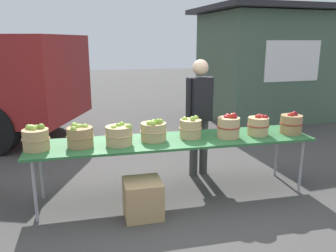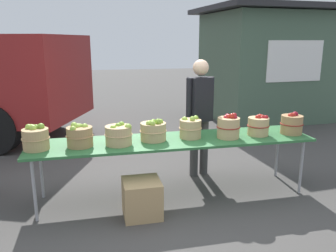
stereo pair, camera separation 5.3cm
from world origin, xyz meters
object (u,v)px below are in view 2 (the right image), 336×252
apple_basket_green_1 (80,136)px  apple_basket_red_1 (258,126)px  apple_basket_green_3 (153,131)px  apple_basket_red_0 (229,127)px  apple_basket_red_2 (292,124)px  apple_basket_green_0 (36,138)px  apple_basket_green_2 (119,135)px  market_table (173,142)px  produce_crate (142,198)px  vendor_adult (200,109)px  apple_basket_green_4 (190,128)px

apple_basket_green_1 → apple_basket_red_1: apple_basket_green_1 is taller
apple_basket_green_3 → apple_basket_red_0: size_ratio=1.04×
apple_basket_red_2 → apple_basket_green_0: bearing=179.6°
apple_basket_green_2 → apple_basket_green_0: bearing=178.8°
market_table → produce_crate: market_table is taller
apple_basket_green_3 → apple_basket_green_1: bearing=-176.2°
vendor_adult → produce_crate: vendor_adult is taller
market_table → apple_basket_red_2: size_ratio=11.77×
apple_basket_green_3 → produce_crate: size_ratio=0.79×
apple_basket_red_2 → produce_crate: 2.19m
apple_basket_green_3 → apple_basket_red_0: apple_basket_red_0 is taller
apple_basket_green_2 → apple_basket_green_4: bearing=6.4°
apple_basket_green_2 → apple_basket_green_4: (0.91, 0.10, 0.00)m
market_table → apple_basket_green_2: (-0.68, -0.07, 0.15)m
apple_basket_green_3 → apple_basket_red_1: apple_basket_green_3 is taller
apple_basket_green_4 → apple_basket_red_2: 1.36m
apple_basket_red_1 → apple_basket_red_2: bearing=-4.1°
apple_basket_green_0 → apple_basket_green_1: 0.48m
apple_basket_red_0 → apple_basket_red_2: (0.89, 0.00, -0.01)m
apple_basket_green_3 → apple_basket_green_0: bearing=-177.0°
apple_basket_red_0 → apple_basket_red_1: size_ratio=1.11×
apple_basket_green_4 → apple_basket_red_1: (0.90, -0.07, 0.00)m
market_table → apple_basket_green_1: bearing=-178.2°
apple_basket_green_2 → vendor_adult: 1.40m
apple_basket_red_1 → vendor_adult: 0.89m
apple_basket_green_1 → apple_basket_green_3: size_ratio=0.95×
apple_basket_green_1 → apple_basket_green_3: apple_basket_green_3 is taller
apple_basket_green_0 → apple_basket_green_1: (0.48, 0.01, -0.01)m
apple_basket_green_2 → apple_basket_red_0: bearing=-0.2°
apple_basket_green_1 → apple_basket_green_4: 1.36m
market_table → apple_basket_green_2: bearing=-174.3°
apple_basket_green_1 → apple_basket_green_2: apple_basket_green_1 is taller
apple_basket_green_1 → produce_crate: size_ratio=0.75×
apple_basket_green_2 → apple_basket_red_0: 1.37m
apple_basket_green_1 → vendor_adult: (1.66, 0.65, 0.12)m
apple_basket_red_2 → vendor_adult: (-1.05, 0.68, 0.12)m
market_table → apple_basket_green_0: (-1.61, -0.05, 0.17)m
apple_basket_green_3 → vendor_adult: vendor_adult is taller
produce_crate → apple_basket_red_1: bearing=14.0°
apple_basket_red_2 → market_table: bearing=177.5°
apple_basket_green_1 → apple_basket_green_4: bearing=3.0°
apple_basket_green_0 → apple_basket_green_4: apple_basket_green_0 is taller
apple_basket_green_1 → apple_basket_green_4: apple_basket_green_4 is taller
produce_crate → apple_basket_green_1: bearing=148.4°
apple_basket_green_1 → apple_basket_red_1: bearing=-0.1°
apple_basket_red_1 → apple_basket_green_4: bearing=175.4°
apple_basket_green_2 → apple_basket_red_1: bearing=0.9°
apple_basket_green_3 → apple_basket_red_1: size_ratio=1.16×
produce_crate → market_table: bearing=42.9°
market_table → apple_basket_green_1: 1.14m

